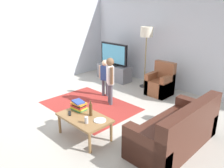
{
  "coord_description": "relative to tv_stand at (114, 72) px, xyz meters",
  "views": [
    {
      "loc": [
        3.41,
        -2.8,
        2.34
      ],
      "look_at": [
        0.0,
        0.6,
        0.65
      ],
      "focal_mm": 35.95,
      "sensor_mm": 36.0,
      "label": 1
    }
  ],
  "objects": [
    {
      "name": "ground",
      "position": [
        1.6,
        -2.3,
        -0.24
      ],
      "size": [
        7.8,
        7.8,
        0.0
      ],
      "primitive_type": "plane",
      "color": "#B2ADA3"
    },
    {
      "name": "wall_back",
      "position": [
        1.6,
        0.7,
        1.11
      ],
      "size": [
        6.0,
        0.12,
        2.7
      ],
      "primitive_type": "cube",
      "color": "silver",
      "rests_on": "ground"
    },
    {
      "name": "wall_left",
      "position": [
        -1.4,
        -2.3,
        1.11
      ],
      "size": [
        0.12,
        6.0,
        2.7
      ],
      "primitive_type": "cube",
      "color": "silver",
      "rests_on": "ground"
    },
    {
      "name": "area_rug",
      "position": [
        1.06,
        -1.93,
        -0.24
      ],
      "size": [
        2.2,
        1.6,
        0.01
      ],
      "primitive_type": "cube",
      "color": "#9E2D28",
      "rests_on": "ground"
    },
    {
      "name": "tv_stand",
      "position": [
        0.0,
        0.0,
        0.0
      ],
      "size": [
        1.2,
        0.44,
        0.5
      ],
      "color": "slate",
      "rests_on": "ground"
    },
    {
      "name": "tv",
      "position": [
        -0.0,
        -0.02,
        0.6
      ],
      "size": [
        1.1,
        0.28,
        0.71
      ],
      "color": "black",
      "rests_on": "tv_stand"
    },
    {
      "name": "couch",
      "position": [
        3.45,
        -1.94,
        0.05
      ],
      "size": [
        0.8,
        1.8,
        0.86
      ],
      "color": "#472319",
      "rests_on": "ground"
    },
    {
      "name": "armchair",
      "position": [
        1.84,
        -0.04,
        0.05
      ],
      "size": [
        0.6,
        0.6,
        0.9
      ],
      "color": "brown",
      "rests_on": "ground"
    },
    {
      "name": "floor_lamp",
      "position": [
        1.14,
        0.15,
        1.3
      ],
      "size": [
        0.36,
        0.36,
        1.78
      ],
      "color": "#262626",
      "rests_on": "ground"
    },
    {
      "name": "child_near_tv",
      "position": [
        0.85,
        -1.2,
        0.36
      ],
      "size": [
        0.31,
        0.2,
        1.0
      ],
      "color": "#4C4C59",
      "rests_on": "ground"
    },
    {
      "name": "child_center",
      "position": [
        1.32,
        -1.48,
        0.46
      ],
      "size": [
        0.35,
        0.25,
        1.18
      ],
      "color": "#4C4C59",
      "rests_on": "ground"
    },
    {
      "name": "coffee_table",
      "position": [
        2.06,
        -2.87,
        0.13
      ],
      "size": [
        1.0,
        0.6,
        0.42
      ],
      "color": "olive",
      "rests_on": "ground"
    },
    {
      "name": "book_stack",
      "position": [
        1.76,
        -2.76,
        0.26
      ],
      "size": [
        0.3,
        0.23,
        0.18
      ],
      "color": "#388C4C",
      "rests_on": "coffee_table"
    },
    {
      "name": "bottle",
      "position": [
        2.11,
        -2.75,
        0.3
      ],
      "size": [
        0.06,
        0.06,
        0.29
      ],
      "color": "#4C3319",
      "rests_on": "coffee_table"
    },
    {
      "name": "tv_remote",
      "position": [
        1.78,
        -2.99,
        0.19
      ],
      "size": [
        0.17,
        0.13,
        0.02
      ],
      "primitive_type": "cube",
      "rotation": [
        0.0,
        0.0,
        -0.58
      ],
      "color": "black",
      "rests_on": "coffee_table"
    },
    {
      "name": "soda_can",
      "position": [
        2.28,
        -2.99,
        0.24
      ],
      "size": [
        0.07,
        0.07,
        0.12
      ],
      "primitive_type": "cylinder",
      "color": "silver",
      "rests_on": "coffee_table"
    },
    {
      "name": "plate",
      "position": [
        2.38,
        -2.77,
        0.18
      ],
      "size": [
        0.22,
        0.22,
        0.02
      ],
      "color": "white",
      "rests_on": "coffee_table"
    }
  ]
}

